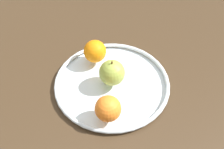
{
  "coord_description": "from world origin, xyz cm",
  "views": [
    {
      "loc": [
        25.99,
        45.19,
        62.93
      ],
      "look_at": [
        0.0,
        0.0,
        4.8
      ],
      "focal_mm": 43.49,
      "sensor_mm": 36.0,
      "label": 1
    }
  ],
  "objects_px": {
    "fruit_bowl": "(112,83)",
    "orange_front_left": "(95,51)",
    "orange_back_left": "(108,109)",
    "apple": "(113,72)"
  },
  "relations": [
    {
      "from": "orange_back_left",
      "to": "apple",
      "type": "bearing_deg",
      "value": -126.12
    },
    {
      "from": "apple",
      "to": "fruit_bowl",
      "type": "bearing_deg",
      "value": -8.61
    },
    {
      "from": "orange_back_left",
      "to": "fruit_bowl",
      "type": "bearing_deg",
      "value": -124.67
    },
    {
      "from": "fruit_bowl",
      "to": "orange_back_left",
      "type": "bearing_deg",
      "value": 55.33
    },
    {
      "from": "fruit_bowl",
      "to": "orange_front_left",
      "type": "bearing_deg",
      "value": -89.83
    },
    {
      "from": "fruit_bowl",
      "to": "apple",
      "type": "height_order",
      "value": "apple"
    },
    {
      "from": "apple",
      "to": "orange_back_left",
      "type": "height_order",
      "value": "apple"
    },
    {
      "from": "orange_back_left",
      "to": "orange_front_left",
      "type": "distance_m",
      "value": 0.22
    },
    {
      "from": "apple",
      "to": "orange_front_left",
      "type": "bearing_deg",
      "value": -87.98
    },
    {
      "from": "orange_back_left",
      "to": "orange_front_left",
      "type": "height_order",
      "value": "same"
    }
  ]
}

